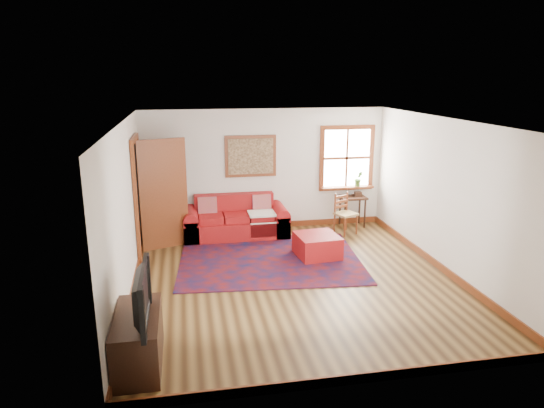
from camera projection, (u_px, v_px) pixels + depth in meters
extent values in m
plane|color=#3B240F|center=(294.00, 279.00, 7.71)|extent=(5.50, 5.50, 0.00)
cube|color=silver|center=(265.00, 170.00, 10.00)|extent=(5.00, 0.04, 2.50)
cube|color=silver|center=(359.00, 275.00, 4.78)|extent=(5.00, 0.04, 2.50)
cube|color=silver|center=(126.00, 212.00, 6.95)|extent=(0.04, 5.50, 2.50)
cube|color=silver|center=(446.00, 197.00, 7.83)|extent=(0.04, 5.50, 2.50)
cube|color=white|center=(296.00, 121.00, 7.06)|extent=(5.00, 5.50, 0.04)
cube|color=brown|center=(265.00, 225.00, 10.29)|extent=(5.00, 0.03, 0.12)
cube|color=brown|center=(133.00, 288.00, 7.26)|extent=(0.03, 5.50, 0.12)
cube|color=brown|center=(438.00, 265.00, 8.13)|extent=(0.03, 5.50, 0.12)
cube|color=white|center=(347.00, 158.00, 10.24)|extent=(1.00, 0.02, 1.20)
cube|color=brown|center=(348.00, 127.00, 10.06)|extent=(1.18, 0.06, 0.09)
cube|color=brown|center=(346.00, 188.00, 10.39)|extent=(1.18, 0.06, 0.09)
cube|color=brown|center=(322.00, 159.00, 10.13)|extent=(0.09, 0.06, 1.20)
cube|color=brown|center=(371.00, 157.00, 10.32)|extent=(0.09, 0.06, 1.20)
cube|color=brown|center=(347.00, 158.00, 10.23)|extent=(1.00, 0.04, 0.05)
cube|color=brown|center=(347.00, 187.00, 10.32)|extent=(1.15, 0.20, 0.04)
imported|color=#3B6623|center=(359.00, 179.00, 10.30)|extent=(0.18, 0.15, 0.33)
cube|color=black|center=(137.00, 200.00, 8.53)|extent=(0.02, 0.90, 2.05)
cube|color=brown|center=(136.00, 207.00, 8.06)|extent=(0.06, 0.09, 2.05)
cube|color=brown|center=(141.00, 193.00, 9.00)|extent=(0.06, 0.09, 2.05)
cube|color=brown|center=(134.00, 139.00, 8.26)|extent=(0.06, 1.08, 0.09)
cube|color=brown|center=(164.00, 195.00, 8.89)|extent=(0.86, 0.35, 2.05)
cube|color=silver|center=(163.00, 189.00, 8.86)|extent=(0.56, 0.22, 1.33)
cube|color=brown|center=(251.00, 156.00, 9.85)|extent=(1.05, 0.04, 0.85)
cube|color=tan|center=(251.00, 156.00, 9.82)|extent=(0.92, 0.03, 0.72)
cube|color=#590C0C|center=(270.00, 259.00, 8.53)|extent=(3.33, 2.76, 0.02)
cube|color=maroon|center=(236.00, 228.00, 9.73)|extent=(2.07, 0.86, 0.36)
cube|color=maroon|center=(234.00, 204.00, 9.91)|extent=(1.61, 0.23, 0.45)
cube|color=maroon|center=(191.00, 228.00, 9.56)|extent=(0.29, 0.86, 0.45)
cube|color=maroon|center=(280.00, 223.00, 9.87)|extent=(0.29, 0.86, 0.45)
cube|color=#C36D1B|center=(207.00, 206.00, 9.67)|extent=(0.38, 0.18, 0.39)
cube|color=#C36D1B|center=(262.00, 204.00, 9.86)|extent=(0.38, 0.18, 0.39)
cube|color=silver|center=(262.00, 213.00, 9.58)|extent=(0.52, 0.47, 0.04)
cube|color=maroon|center=(317.00, 246.00, 8.63)|extent=(0.78, 0.78, 0.41)
cube|color=#321A10|center=(353.00, 197.00, 10.28)|extent=(0.54, 0.41, 0.04)
cylinder|color=#321A10|center=(345.00, 215.00, 10.17)|extent=(0.04, 0.04, 0.61)
cylinder|color=#321A10|center=(365.00, 214.00, 10.25)|extent=(0.04, 0.04, 0.61)
cylinder|color=#321A10|center=(340.00, 211.00, 10.48)|extent=(0.04, 0.04, 0.61)
cylinder|color=#321A10|center=(359.00, 210.00, 10.56)|extent=(0.04, 0.04, 0.61)
cube|color=tan|center=(346.00, 214.00, 9.84)|extent=(0.50, 0.49, 0.04)
cylinder|color=brown|center=(345.00, 228.00, 9.68)|extent=(0.04, 0.04, 0.40)
cylinder|color=brown|center=(357.00, 225.00, 9.86)|extent=(0.04, 0.04, 0.40)
cylinder|color=brown|center=(335.00, 213.00, 9.87)|extent=(0.04, 0.04, 0.83)
cylinder|color=brown|center=(347.00, 211.00, 10.05)|extent=(0.04, 0.04, 0.83)
cube|color=brown|center=(341.00, 202.00, 9.90)|extent=(0.31, 0.16, 0.25)
cube|color=#321A10|center=(138.00, 340.00, 5.39)|extent=(0.49, 1.10, 0.60)
imported|color=black|center=(135.00, 296.00, 5.11)|extent=(0.13, 1.02, 0.59)
cylinder|color=silver|center=(143.00, 294.00, 5.63)|extent=(0.12, 0.12, 0.18)
cylinder|color=#FFA53F|center=(143.00, 296.00, 5.63)|extent=(0.07, 0.07, 0.12)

